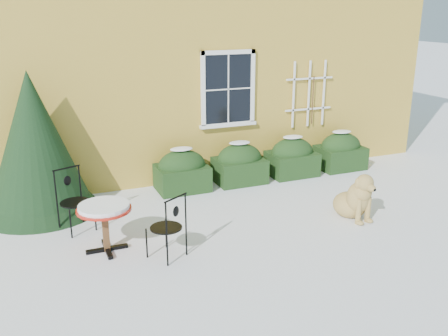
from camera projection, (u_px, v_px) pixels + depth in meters
name	position (u px, v px, depth m)	size (l,w,h in m)	color
ground	(247.00, 236.00, 8.29)	(80.00, 80.00, 0.00)	white
house	(139.00, 24.00, 13.46)	(12.40, 8.40, 6.40)	gold
hedge_row	(266.00, 161.00, 11.01)	(4.95, 0.80, 0.91)	black
evergreen_shrub	(36.00, 157.00, 9.03)	(2.16, 2.16, 2.61)	black
bistro_table	(104.00, 212.00, 7.61)	(0.84, 0.84, 0.78)	black
patio_chair_near	(168.00, 226.00, 7.45)	(0.62, 0.62, 1.02)	black
patio_chair_far	(74.00, 200.00, 8.41)	(0.61, 0.61, 1.07)	black
dog	(355.00, 199.00, 8.90)	(0.63, 1.03, 0.92)	tan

